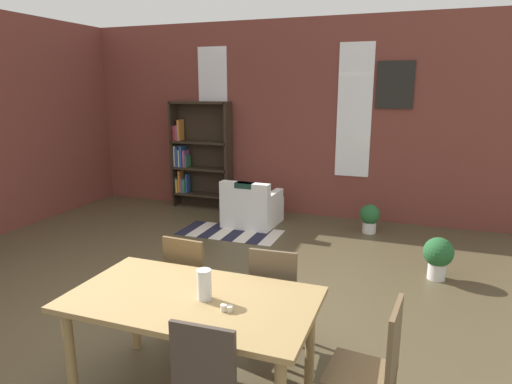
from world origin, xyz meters
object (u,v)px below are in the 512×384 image
dining_chair_head_right (373,369)px  potted_plant_corner (370,217)px  bookshelf_tall (197,156)px  dining_chair_far_left (191,283)px  armchair_white (252,208)px  dining_chair_far_right (276,297)px  potted_plant_by_shelf (438,255)px  vase_on_table (204,284)px  dining_table (192,309)px

dining_chair_head_right → potted_plant_corner: 4.26m
bookshelf_tall → potted_plant_corner: (3.17, -0.49, -0.71)m
dining_chair_far_left → armchair_white: 3.37m
dining_chair_head_right → potted_plant_corner: bearing=96.0°
bookshelf_tall → potted_plant_corner: 3.29m
dining_chair_far_right → potted_plant_by_shelf: 2.45m
dining_chair_far_right → dining_chair_head_right: bearing=-40.2°
vase_on_table → armchair_white: vase_on_table is taller
dining_table → potted_plant_by_shelf: bearing=58.3°
dining_chair_far_left → armchair_white: dining_chair_far_left is taller
bookshelf_tall → vase_on_table: bearing=-62.2°
potted_plant_corner → dining_chair_head_right: bearing=-84.0°
potted_plant_corner → vase_on_table: bearing=-99.2°
potted_plant_by_shelf → vase_on_table: bearing=-120.2°
vase_on_table → potted_plant_by_shelf: size_ratio=0.42×
dining_chair_head_right → armchair_white: bearing=119.7°
dining_chair_far_left → dining_chair_head_right: (1.61, -0.71, 0.00)m
bookshelf_tall → potted_plant_corner: size_ratio=4.36×
dining_chair_head_right → bookshelf_tall: size_ratio=0.49×
vase_on_table → potted_plant_corner: 4.32m
dining_chair_far_left → bookshelf_tall: (-2.00, 4.01, 0.44)m
dining_chair_far_right → bookshelf_tall: bearing=124.7°
dining_chair_far_right → dining_chair_far_left: bearing=180.0°
dining_chair_far_right → bookshelf_tall: 4.90m
dining_table → bookshelf_tall: bearing=116.9°
potted_plant_by_shelf → dining_chair_far_left: bearing=-135.5°
dining_table → vase_on_table: (0.10, 0.00, 0.20)m
bookshelf_tall → armchair_white: (1.33, -0.72, -0.68)m
dining_chair_far_left → armchair_white: (-0.67, 3.29, -0.23)m
vase_on_table → dining_chair_far_left: (-0.49, 0.70, -0.37)m
dining_chair_far_right → potted_plant_corner: (0.39, 3.52, -0.26)m
armchair_white → potted_plant_by_shelf: 3.02m
dining_table → dining_chair_far_right: dining_chair_far_right is taller
dining_chair_far_left → dining_chair_far_right: same height
dining_chair_head_right → dining_table: bearing=179.7°
dining_chair_far_left → potted_plant_by_shelf: 2.94m
dining_chair_far_right → armchair_white: dining_chair_far_right is taller
dining_table → dining_chair_far_left: 0.82m
dining_table → potted_plant_corner: 4.31m
potted_plant_by_shelf → armchair_white: bearing=155.8°
dining_table → dining_chair_far_left: (-0.39, 0.70, -0.17)m
armchair_white → potted_plant_by_shelf: armchair_white is taller
dining_chair_head_right → potted_plant_by_shelf: dining_chair_head_right is taller
dining_chair_far_right → potted_plant_by_shelf: dining_chair_far_right is taller
vase_on_table → dining_chair_head_right: (1.13, -0.01, -0.37)m
potted_plant_corner → potted_plant_by_shelf: bearing=-57.9°
dining_chair_head_right → potted_plant_corner: (-0.44, 4.22, -0.26)m
dining_chair_far_left → potted_plant_corner: (1.17, 3.52, -0.26)m
dining_chair_head_right → potted_plant_corner: dining_chair_head_right is taller
dining_chair_head_right → armchair_white: size_ratio=1.15×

